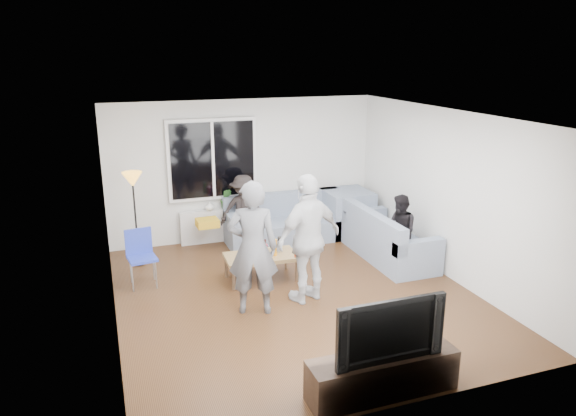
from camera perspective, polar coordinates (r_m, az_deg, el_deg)
name	(u,v)px	position (r m, az deg, el deg)	size (l,w,h in m)	color
floor	(295,296)	(7.98, 0.77, -9.31)	(5.00, 5.50, 0.04)	#56351C
ceiling	(296,114)	(7.24, 0.85, 9.87)	(5.00, 5.50, 0.04)	white
wall_back	(244,170)	(10.07, -4.68, 4.06)	(5.00, 0.04, 2.60)	silver
wall_front	(399,290)	(5.16, 11.66, -8.49)	(5.00, 0.04, 2.60)	silver
wall_left	(106,229)	(7.07, -18.72, -2.13)	(0.04, 5.50, 2.60)	silver
wall_right	(449,194)	(8.67, 16.63, 1.40)	(0.04, 5.50, 2.60)	silver
window_frame	(213,159)	(9.81, -7.99, 5.11)	(1.62, 0.06, 1.47)	white
window_glass	(213,160)	(9.77, -7.94, 5.07)	(1.50, 0.02, 1.35)	black
window_mullion	(213,160)	(9.76, -7.93, 5.06)	(0.05, 0.03, 1.35)	white
radiator	(216,226)	(10.08, -7.67, -1.86)	(1.30, 0.12, 0.62)	silver
potted_plant	(226,199)	(9.95, -6.58, 0.97)	(0.21, 0.17, 0.39)	#2D6428
vase	(210,206)	(9.92, -8.30, 0.18)	(0.16, 0.16, 0.16)	white
sofa_back_section	(287,219)	(10.02, -0.05, -1.12)	(2.30, 0.85, 0.85)	slate
sofa_right_section	(389,234)	(9.34, 10.64, -2.73)	(0.85, 2.00, 0.85)	slate
sofa_corner	(347,212)	(10.47, 6.24, -0.45)	(0.85, 0.85, 0.85)	slate
cushion_yellow	(207,223)	(9.60, -8.53, -1.56)	(0.38, 0.32, 0.14)	gold
cushion_red	(247,217)	(9.84, -4.33, -0.99)	(0.36, 0.30, 0.13)	maroon
coffee_table	(261,267)	(8.43, -2.86, -6.25)	(1.10, 0.60, 0.40)	#997D4A
pitcher	(262,250)	(8.31, -2.75, -4.46)	(0.17, 0.17, 0.17)	maroon
side_chair	(142,259)	(8.39, -15.17, -5.24)	(0.40, 0.40, 0.86)	#293CB3
floor_lamp	(136,219)	(9.14, -15.82, -1.18)	(0.32, 0.32, 1.56)	gold
player_left	(253,248)	(7.16, -3.75, -4.25)	(0.67, 0.44, 1.84)	#54555A
player_right	(309,239)	(7.50, 2.20, -3.27)	(1.08, 0.45, 1.84)	silver
spectator_right	(400,231)	(9.01, 11.76, -2.37)	(0.58, 0.45, 1.19)	black
spectator_back	(244,211)	(9.75, -4.73, -0.27)	(0.85, 0.49, 1.31)	black
tv_console	(382,375)	(5.90, 9.96, -16.98)	(1.60, 0.40, 0.44)	#34231A
television	(385,326)	(5.61, 10.24, -12.20)	(1.18, 0.15, 0.68)	black
bottle_e	(280,243)	(8.50, -0.87, -3.77)	(0.07, 0.07, 0.22)	black
bottle_b	(258,251)	(8.15, -3.15, -4.60)	(0.08, 0.08, 0.25)	#398D19
bottle_d	(275,247)	(8.29, -1.41, -4.19)	(0.07, 0.07, 0.26)	orange
bottle_c	(264,245)	(8.48, -2.57, -3.96)	(0.07, 0.07, 0.19)	black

